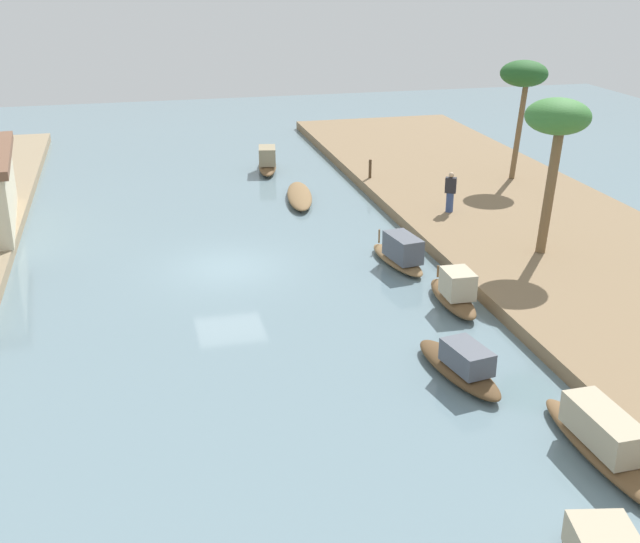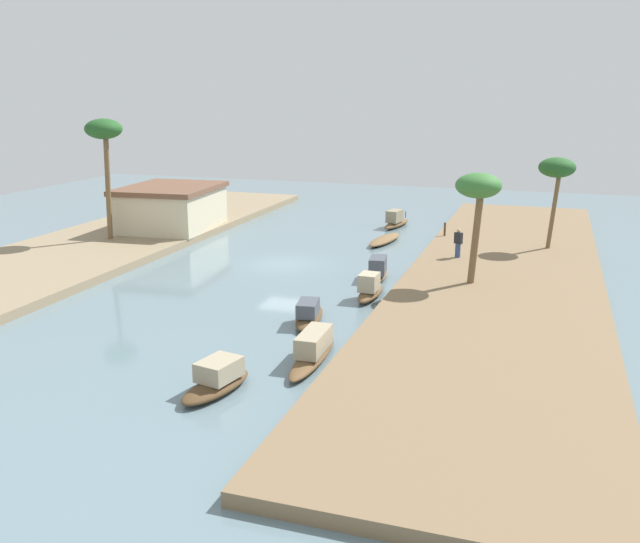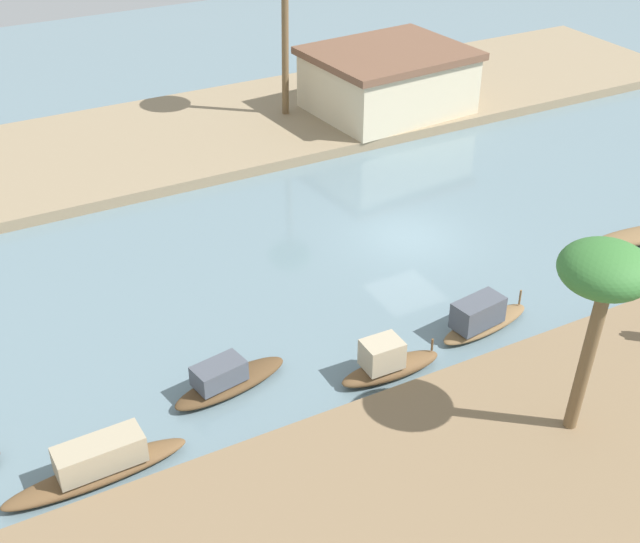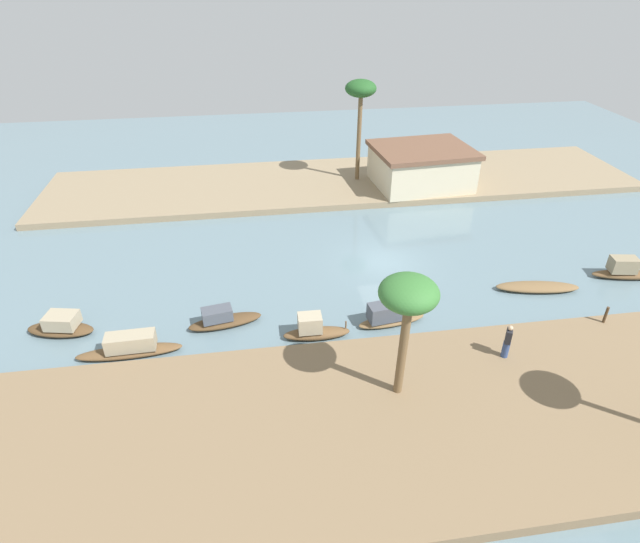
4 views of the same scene
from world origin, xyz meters
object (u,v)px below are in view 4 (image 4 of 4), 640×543
object	(u,v)px
sampan_midstream	(537,287)
sampan_with_tall_canopy	(130,347)
sampan_with_red_awning	(388,316)
sampan_near_left_bank	(626,271)
sampan_open_hull	(223,319)
riverside_building	(421,166)
mooring_post	(606,315)
sampan_downstream_large	(61,326)
palm_tree_right_tall	(361,93)
sampan_upstream_small	(314,330)
person_on_near_bank	(507,342)
palm_tree_left_near	(408,298)

from	to	relation	value
sampan_midstream	sampan_with_tall_canopy	xyz separation A→B (m)	(-21.60, -2.32, 0.25)
sampan_with_red_awning	sampan_near_left_bank	xyz separation A→B (m)	(14.76, 2.26, -0.01)
sampan_near_left_bank	sampan_open_hull	world-z (taller)	sampan_near_left_bank
riverside_building	sampan_near_left_bank	bearing A→B (deg)	-66.75
mooring_post	sampan_downstream_large	bearing A→B (deg)	172.05
sampan_open_hull	sampan_with_tall_canopy	xyz separation A→B (m)	(-4.24, -1.66, 0.08)
sampan_downstream_large	sampan_with_red_awning	distance (m)	16.25
sampan_with_red_awning	palm_tree_right_tall	size ratio (longest dim) A/B	0.47
sampan_with_red_awning	sampan_with_tall_canopy	world-z (taller)	sampan_with_red_awning
sampan_upstream_small	person_on_near_bank	xyz separation A→B (m)	(8.27, -3.19, 0.81)
person_on_near_bank	palm_tree_right_tall	distance (m)	23.24
sampan_with_red_awning	riverside_building	distance (m)	18.32
palm_tree_right_tall	person_on_near_bank	bearing A→B (deg)	-84.80
sampan_downstream_large	sampan_upstream_small	size ratio (longest dim) A/B	1.06
sampan_open_hull	sampan_upstream_small	bearing A→B (deg)	-30.33
sampan_with_tall_canopy	riverside_building	xyz separation A→B (m)	(19.58, 17.39, 1.53)
sampan_midstream	sampan_near_left_bank	world-z (taller)	sampan_near_left_bank
mooring_post	riverside_building	world-z (taller)	riverside_building
person_on_near_bank	riverside_building	world-z (taller)	riverside_building
sampan_with_tall_canopy	sampan_upstream_small	bearing A→B (deg)	-1.52
person_on_near_bank	mooring_post	distance (m)	6.27
sampan_open_hull	sampan_with_tall_canopy	world-z (taller)	sampan_with_tall_canopy
riverside_building	mooring_post	bearing A→B (deg)	-84.40
sampan_downstream_large	sampan_upstream_small	distance (m)	12.50
sampan_downstream_large	riverside_building	xyz separation A→B (m)	(23.22, 15.17, 1.55)
sampan_near_left_bank	mooring_post	bearing A→B (deg)	-125.15
sampan_open_hull	riverside_building	size ratio (longest dim) A/B	0.49
sampan_open_hull	riverside_building	world-z (taller)	riverside_building
sampan_downstream_large	sampan_open_hull	distance (m)	7.91
sampan_open_hull	sampan_with_tall_canopy	size ratio (longest dim) A/B	0.78
palm_tree_left_near	sampan_near_left_bank	bearing A→B (deg)	25.40
mooring_post	sampan_midstream	bearing A→B (deg)	109.81
sampan_midstream	sampan_upstream_small	xyz separation A→B (m)	(-12.93, -2.30, 0.27)
person_on_near_bank	palm_tree_left_near	xyz separation A→B (m)	(-5.39, -1.50, 3.93)
sampan_downstream_large	sampan_upstream_small	xyz separation A→B (m)	(12.31, -2.20, 0.05)
sampan_upstream_small	sampan_open_hull	size ratio (longest dim) A/B	0.86
palm_tree_left_near	riverside_building	xyz separation A→B (m)	(8.03, 22.06, -3.24)
sampan_open_hull	mooring_post	size ratio (longest dim) A/B	4.20
sampan_near_left_bank	mooring_post	size ratio (longest dim) A/B	4.65
sampan_downstream_large	person_on_near_bank	xyz separation A→B (m)	(20.58, -5.39, 0.86)
palm_tree_left_near	riverside_building	distance (m)	23.70
sampan_midstream	sampan_with_red_awning	bearing A→B (deg)	-159.80
sampan_with_red_awning	palm_tree_right_tall	distance (m)	19.99
sampan_upstream_small	sampan_with_tall_canopy	xyz separation A→B (m)	(-8.67, -0.01, -0.02)
sampan_upstream_small	palm_tree_right_tall	bearing A→B (deg)	73.13
palm_tree_left_near	sampan_with_tall_canopy	bearing A→B (deg)	157.96
sampan_upstream_small	person_on_near_bank	distance (m)	8.90
person_on_near_bank	palm_tree_left_near	size ratio (longest dim) A/B	0.31
sampan_with_tall_canopy	mooring_post	world-z (taller)	mooring_post
person_on_near_bank	palm_tree_right_tall	world-z (taller)	palm_tree_right_tall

